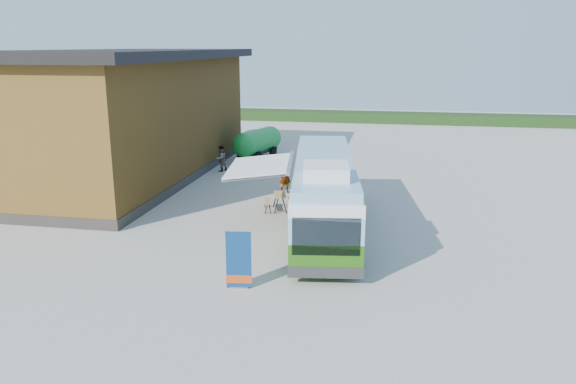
% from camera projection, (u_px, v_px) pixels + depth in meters
% --- Properties ---
extents(ground, '(100.00, 100.00, 0.00)m').
position_uv_depth(ground, '(264.00, 241.00, 22.94)').
color(ground, '#BCB7AD').
rests_on(ground, ground).
extents(barn, '(9.60, 21.20, 7.50)m').
position_uv_depth(barn, '(131.00, 117.00, 33.44)').
color(barn, brown).
rests_on(barn, ground).
extents(hedge, '(40.00, 3.00, 1.00)m').
position_uv_depth(hedge, '(425.00, 118.00, 57.46)').
color(hedge, '#264419').
rests_on(hedge, ground).
extents(bus, '(4.20, 12.21, 3.68)m').
position_uv_depth(bus, '(324.00, 191.00, 23.85)').
color(bus, '#387513').
rests_on(bus, ground).
extents(awning, '(3.28, 4.67, 0.53)m').
position_uv_depth(awning, '(264.00, 169.00, 23.83)').
color(awning, white).
rests_on(awning, ground).
extents(banner, '(0.85, 0.26, 1.96)m').
position_uv_depth(banner, '(239.00, 265.00, 18.30)').
color(banner, navy).
rests_on(banner, ground).
extents(picnic_table, '(1.73, 1.61, 0.82)m').
position_uv_depth(picnic_table, '(280.00, 198.00, 27.05)').
color(picnic_table, tan).
rests_on(picnic_table, ground).
extents(person_a, '(0.83, 0.79, 1.90)m').
position_uv_depth(person_a, '(285.00, 176.00, 30.13)').
color(person_a, '#999999').
rests_on(person_a, ground).
extents(person_b, '(0.94, 1.00, 1.63)m').
position_uv_depth(person_b, '(221.00, 158.00, 35.49)').
color(person_b, '#999999').
rests_on(person_b, ground).
extents(slurry_tanker, '(2.65, 5.43, 2.07)m').
position_uv_depth(slurry_tanker, '(257.00, 142.00, 39.32)').
color(slurry_tanker, green).
rests_on(slurry_tanker, ground).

